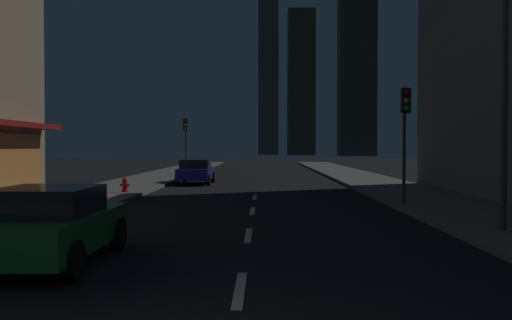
{
  "coord_description": "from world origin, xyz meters",
  "views": [
    {
      "loc": [
        0.35,
        -5.27,
        2.19
      ],
      "look_at": [
        0.0,
        23.29,
        1.51
      ],
      "focal_mm": 39.08,
      "sensor_mm": 36.0,
      "label": 1
    }
  ],
  "objects_px": {
    "car_parked_near": "(51,225)",
    "traffic_light_near_right": "(405,119)",
    "traffic_light_far_left": "(186,134)",
    "car_parked_far": "(196,171)",
    "street_lamp_right": "(471,28)",
    "fire_hydrant_far_left": "(125,185)"
  },
  "relations": [
    {
      "from": "car_parked_near",
      "to": "traffic_light_near_right",
      "type": "bearing_deg",
      "value": 47.49
    },
    {
      "from": "traffic_light_far_left",
      "to": "car_parked_near",
      "type": "bearing_deg",
      "value": -86.58
    },
    {
      "from": "car_parked_far",
      "to": "street_lamp_right",
      "type": "distance_m",
      "value": 21.52
    },
    {
      "from": "car_parked_near",
      "to": "traffic_light_far_left",
      "type": "distance_m",
      "value": 31.94
    },
    {
      "from": "car_parked_far",
      "to": "traffic_light_near_right",
      "type": "bearing_deg",
      "value": -53.83
    },
    {
      "from": "traffic_light_far_left",
      "to": "street_lamp_right",
      "type": "bearing_deg",
      "value": -69.09
    },
    {
      "from": "fire_hydrant_far_left",
      "to": "traffic_light_near_right",
      "type": "bearing_deg",
      "value": -23.09
    },
    {
      "from": "street_lamp_right",
      "to": "car_parked_near",
      "type": "bearing_deg",
      "value": -159.8
    },
    {
      "from": "traffic_light_near_right",
      "to": "traffic_light_far_left",
      "type": "bearing_deg",
      "value": 116.71
    },
    {
      "from": "car_parked_near",
      "to": "fire_hydrant_far_left",
      "type": "distance_m",
      "value": 14.97
    },
    {
      "from": "car_parked_far",
      "to": "traffic_light_far_left",
      "type": "height_order",
      "value": "traffic_light_far_left"
    },
    {
      "from": "car_parked_near",
      "to": "car_parked_far",
      "type": "distance_m",
      "value": 22.38
    },
    {
      "from": "street_lamp_right",
      "to": "fire_hydrant_far_left",
      "type": "bearing_deg",
      "value": 134.48
    },
    {
      "from": "car_parked_near",
      "to": "car_parked_far",
      "type": "relative_size",
      "value": 1.0
    },
    {
      "from": "car_parked_far",
      "to": "traffic_light_far_left",
      "type": "distance_m",
      "value": 9.91
    },
    {
      "from": "car_parked_near",
      "to": "fire_hydrant_far_left",
      "type": "height_order",
      "value": "car_parked_near"
    },
    {
      "from": "car_parked_far",
      "to": "fire_hydrant_far_left",
      "type": "xyz_separation_m",
      "value": [
        -2.3,
        -7.59,
        -0.29
      ]
    },
    {
      "from": "car_parked_far",
      "to": "traffic_light_far_left",
      "type": "bearing_deg",
      "value": 101.41
    },
    {
      "from": "car_parked_near",
      "to": "traffic_light_far_left",
      "type": "xyz_separation_m",
      "value": [
        -1.9,
        31.79,
        2.45
      ]
    },
    {
      "from": "car_parked_near",
      "to": "street_lamp_right",
      "type": "relative_size",
      "value": 0.64
    },
    {
      "from": "traffic_light_far_left",
      "to": "fire_hydrant_far_left",
      "type": "bearing_deg",
      "value": -91.35
    },
    {
      "from": "traffic_light_near_right",
      "to": "street_lamp_right",
      "type": "bearing_deg",
      "value": -91.04
    }
  ]
}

